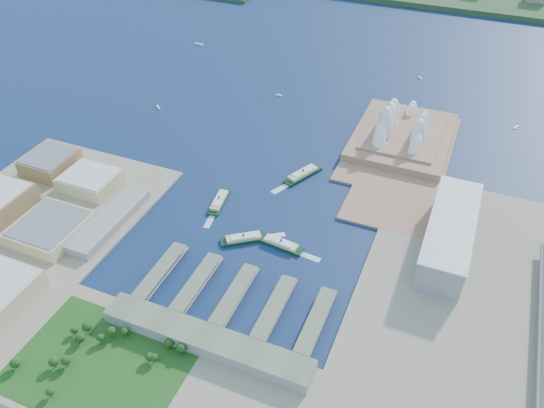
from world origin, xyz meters
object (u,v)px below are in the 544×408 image
at_px(toaster_building, 450,234).
at_px(ferry_d, 281,243).
at_px(opera_house, 405,121).
at_px(ferry_b, 303,173).
at_px(ferry_a, 219,200).
at_px(ferry_c, 244,237).

xyz_separation_m(toaster_building, ferry_d, (-167.44, -66.79, -15.68)).
relative_size(opera_house, ferry_d, 3.53).
bearing_deg(opera_house, ferry_b, -126.79).
distance_m(opera_house, ferry_b, 169.38).
distance_m(ferry_a, ferry_c, 74.17).
height_order(ferry_a, ferry_d, ferry_a).
xyz_separation_m(opera_house, ferry_c, (-119.02, -274.44, -27.17)).
distance_m(toaster_building, ferry_b, 201.88).
bearing_deg(ferry_a, opera_house, 44.18).
relative_size(ferry_b, ferry_c, 1.12).
distance_m(ferry_a, ferry_d, 105.54).
distance_m(ferry_b, ferry_c, 141.73).
distance_m(opera_house, ferry_d, 279.13).
xyz_separation_m(ferry_c, ferry_d, (41.58, 7.65, -0.01)).
height_order(opera_house, ferry_c, opera_house).
height_order(toaster_building, ferry_b, toaster_building).
distance_m(toaster_building, ferry_c, 222.44).
height_order(ferry_b, ferry_d, ferry_b).
bearing_deg(ferry_d, ferry_b, 16.03).
bearing_deg(opera_house, ferry_d, -106.19).
relative_size(toaster_building, ferry_b, 2.70).
bearing_deg(ferry_b, ferry_a, -104.00).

